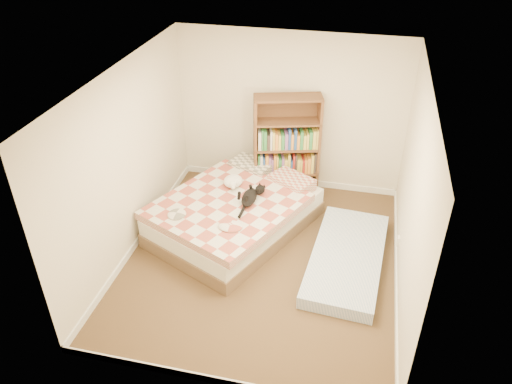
% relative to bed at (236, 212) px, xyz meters
% --- Properties ---
extents(room, '(3.51, 4.01, 2.51)m').
position_rel_bed_xyz_m(room, '(0.51, -0.60, 0.92)').
color(room, '#47351E').
rests_on(room, ground).
extents(bed, '(2.39, 2.72, 0.61)m').
position_rel_bed_xyz_m(bed, '(0.00, 0.00, 0.00)').
color(bed, brown).
rests_on(bed, room).
extents(bookshelf, '(1.08, 0.59, 1.65)m').
position_rel_bed_xyz_m(bookshelf, '(0.52, 1.09, 0.32)').
color(bookshelf, brown).
rests_on(bookshelf, room).
extents(floor_mattress, '(1.04, 2.04, 0.18)m').
position_rel_bed_xyz_m(floor_mattress, '(1.62, -0.44, -0.19)').
color(floor_mattress, '#6F8DB9').
rests_on(floor_mattress, room).
extents(black_cat, '(0.37, 0.74, 0.17)m').
position_rel_bed_xyz_m(black_cat, '(0.22, -0.06, 0.34)').
color(black_cat, black).
rests_on(black_cat, bed).
extents(white_dog, '(0.38, 0.39, 0.15)m').
position_rel_bed_xyz_m(white_dog, '(-0.10, 0.26, 0.34)').
color(white_dog, white).
rests_on(white_dog, bed).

